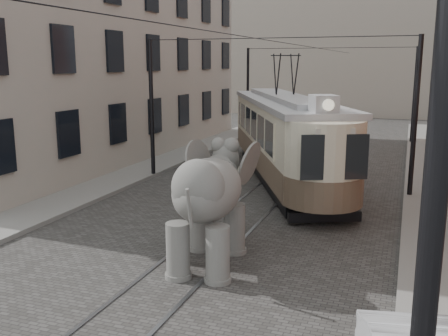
% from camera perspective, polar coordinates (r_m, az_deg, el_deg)
% --- Properties ---
extents(ground, '(120.00, 120.00, 0.00)m').
position_cam_1_polar(ground, '(15.48, 0.15, -7.11)').
color(ground, '#413F3C').
extents(tram_rails, '(1.54, 80.00, 0.02)m').
position_cam_1_polar(tram_rails, '(15.47, 0.15, -7.07)').
color(tram_rails, slate).
rests_on(tram_rails, ground).
extents(sidewalk_right, '(2.00, 60.00, 0.15)m').
position_cam_1_polar(sidewalk_right, '(14.66, 23.06, -8.87)').
color(sidewalk_right, slate).
rests_on(sidewalk_right, ground).
extents(sidewalk_left, '(2.00, 60.00, 0.15)m').
position_cam_1_polar(sidewalk_left, '(18.60, -19.09, -4.29)').
color(sidewalk_left, slate).
rests_on(sidewalk_left, ground).
extents(stucco_building, '(7.00, 24.00, 10.00)m').
position_cam_1_polar(stucco_building, '(28.65, -14.14, 11.36)').
color(stucco_building, '#9F9183').
rests_on(stucco_building, ground).
extents(distant_block, '(28.00, 10.00, 14.00)m').
position_cam_1_polar(distant_block, '(54.05, 15.18, 13.42)').
color(distant_block, '#9F9183').
rests_on(distant_block, ground).
extents(catenary, '(11.00, 30.20, 6.00)m').
position_cam_1_polar(catenary, '(19.58, 4.61, 5.82)').
color(catenary, black).
rests_on(catenary, ground).
extents(tram, '(8.21, 13.42, 5.36)m').
position_cam_1_polar(tram, '(22.15, 6.79, 5.62)').
color(tram, '#C0B79C').
rests_on(tram, ground).
extents(elephant, '(3.28, 5.19, 3.00)m').
position_cam_1_polar(elephant, '(12.59, -1.82, -4.40)').
color(elephant, '#615F5A').
rests_on(elephant, ground).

